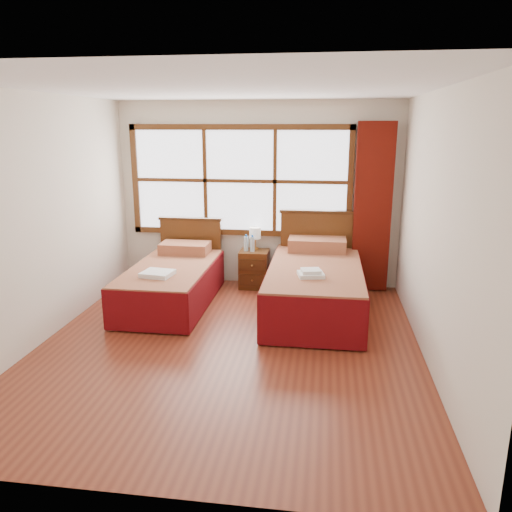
# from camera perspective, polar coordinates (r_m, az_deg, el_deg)

# --- Properties ---
(floor) EXTENTS (4.50, 4.50, 0.00)m
(floor) POSITION_cam_1_polar(r_m,az_deg,el_deg) (5.38, -3.12, -10.19)
(floor) COLOR brown
(floor) RESTS_ON ground
(ceiling) EXTENTS (4.50, 4.50, 0.00)m
(ceiling) POSITION_cam_1_polar(r_m,az_deg,el_deg) (4.89, -3.56, 18.62)
(ceiling) COLOR white
(ceiling) RESTS_ON wall_back
(wall_back) EXTENTS (4.00, 0.00, 4.00)m
(wall_back) POSITION_cam_1_polar(r_m,az_deg,el_deg) (7.17, 0.20, 7.00)
(wall_back) COLOR silver
(wall_back) RESTS_ON floor
(wall_left) EXTENTS (0.00, 4.50, 4.50)m
(wall_left) POSITION_cam_1_polar(r_m,az_deg,el_deg) (5.71, -23.46, 3.77)
(wall_left) COLOR silver
(wall_left) RESTS_ON floor
(wall_right) EXTENTS (0.00, 4.50, 4.50)m
(wall_right) POSITION_cam_1_polar(r_m,az_deg,el_deg) (4.99, 19.85, 2.69)
(wall_right) COLOR silver
(wall_right) RESTS_ON floor
(window) EXTENTS (3.16, 0.06, 1.56)m
(window) POSITION_cam_1_polar(r_m,az_deg,el_deg) (7.14, -1.85, 8.58)
(window) COLOR white
(window) RESTS_ON wall_back
(curtain) EXTENTS (0.50, 0.16, 2.30)m
(curtain) POSITION_cam_1_polar(r_m,az_deg,el_deg) (7.01, 13.16, 5.36)
(curtain) COLOR #5C1109
(curtain) RESTS_ON wall_back
(bed_left) EXTENTS (1.00, 2.02, 0.97)m
(bed_left) POSITION_cam_1_polar(r_m,az_deg,el_deg) (6.59, -9.51, -2.87)
(bed_left) COLOR #3B200C
(bed_left) RESTS_ON floor
(bed_right) EXTENTS (1.14, 2.22, 1.11)m
(bed_right) POSITION_cam_1_polar(r_m,az_deg,el_deg) (6.28, 6.76, -3.22)
(bed_right) COLOR #3B200C
(bed_right) RESTS_ON floor
(nightstand) EXTENTS (0.40, 0.40, 0.54)m
(nightstand) POSITION_cam_1_polar(r_m,az_deg,el_deg) (7.14, -0.22, -1.50)
(nightstand) COLOR #512C11
(nightstand) RESTS_ON floor
(towels_left) EXTENTS (0.39, 0.35, 0.05)m
(towels_left) POSITION_cam_1_polar(r_m,az_deg,el_deg) (6.09, -11.19, -1.98)
(towels_left) COLOR white
(towels_left) RESTS_ON bed_left
(towels_right) EXTENTS (0.33, 0.30, 0.08)m
(towels_right) POSITION_cam_1_polar(r_m,az_deg,el_deg) (5.71, 6.29, -1.98)
(towels_right) COLOR white
(towels_right) RESTS_ON bed_right
(lamp) EXTENTS (0.16, 0.16, 0.31)m
(lamp) POSITION_cam_1_polar(r_m,az_deg,el_deg) (7.14, -0.11, 2.58)
(lamp) COLOR gold
(lamp) RESTS_ON nightstand
(bottle_near) EXTENTS (0.06, 0.06, 0.23)m
(bottle_near) POSITION_cam_1_polar(r_m,az_deg,el_deg) (7.05, -1.13, 1.45)
(bottle_near) COLOR #BBE0F1
(bottle_near) RESTS_ON nightstand
(bottle_far) EXTENTS (0.06, 0.06, 0.24)m
(bottle_far) POSITION_cam_1_polar(r_m,az_deg,el_deg) (7.01, -0.42, 1.40)
(bottle_far) COLOR #BBE0F1
(bottle_far) RESTS_ON nightstand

